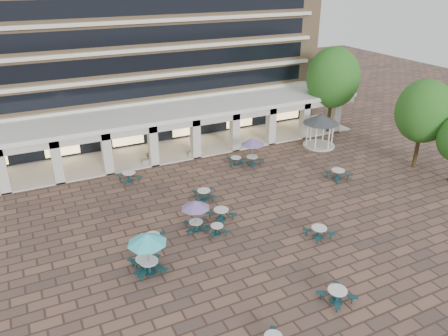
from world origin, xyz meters
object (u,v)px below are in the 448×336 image
(picnic_table_0, at_px, (145,263))
(planter_left, at_px, (150,159))
(gazebo, at_px, (321,122))
(picnic_table_2, at_px, (337,294))
(planter_right, at_px, (195,151))

(picnic_table_0, relative_size, planter_left, 1.26)
(gazebo, bearing_deg, picnic_table_2, -124.68)
(gazebo, xyz_separation_m, planter_right, (-12.51, 3.35, -2.09))
(picnic_table_2, distance_m, gazebo, 23.63)
(picnic_table_2, bearing_deg, picnic_table_0, 131.71)
(picnic_table_0, height_order, gazebo, gazebo)
(gazebo, bearing_deg, planter_left, 168.94)
(picnic_table_2, height_order, planter_left, planter_left)
(gazebo, height_order, planter_right, gazebo)
(planter_left, bearing_deg, picnic_table_0, -108.02)
(picnic_table_0, distance_m, gazebo, 25.24)
(picnic_table_0, relative_size, planter_right, 1.26)
(gazebo, bearing_deg, picnic_table_0, -151.51)
(picnic_table_0, distance_m, planter_left, 16.14)
(gazebo, distance_m, planter_left, 17.56)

